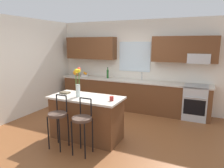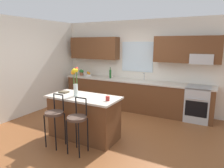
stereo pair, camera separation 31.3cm
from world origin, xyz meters
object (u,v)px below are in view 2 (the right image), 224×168
at_px(kitchen_island, 84,117).
at_px(mug_ceramic, 108,98).
at_px(bar_stool_middle, 77,120).
at_px(fruit_bowl_oranges, 88,75).
at_px(cookbook, 64,92).
at_px(oven_range, 197,104).
at_px(bottle_olive_oil, 110,74).
at_px(potted_plant_small, 81,72).
at_px(flower_vase, 75,80).
at_px(bar_stool_near, 55,115).

distance_m(kitchen_island, mug_ceramic, 0.79).
relative_size(bar_stool_middle, fruit_bowl_oranges, 4.34).
height_order(kitchen_island, fruit_bowl_oranges, fruit_bowl_oranges).
distance_m(bar_stool_middle, cookbook, 1.10).
bearing_deg(oven_range, mug_ceramic, -122.43).
height_order(bottle_olive_oil, potted_plant_small, bottle_olive_oil).
bearing_deg(flower_vase, kitchen_island, 22.24).
distance_m(bar_stool_near, cookbook, 0.76).
height_order(kitchen_island, mug_ceramic, mug_ceramic).
bearing_deg(bar_stool_middle, flower_vase, 129.70).
xyz_separation_m(bar_stool_near, bottle_olive_oil, (-0.30, 2.81, 0.43)).
height_order(bar_stool_middle, cookbook, bar_stool_middle).
relative_size(kitchen_island, potted_plant_small, 7.33).
bearing_deg(bar_stool_middle, bar_stool_near, 180.00).
bearing_deg(bottle_olive_oil, bar_stool_near, -83.82).
distance_m(oven_range, flower_vase, 3.26).
distance_m(bar_stool_middle, mug_ceramic, 0.71).
bearing_deg(bottle_olive_oil, bar_stool_middle, -73.09).
relative_size(mug_ceramic, cookbook, 0.45).
xyz_separation_m(fruit_bowl_oranges, bottle_olive_oil, (0.86, -0.00, 0.09)).
bearing_deg(potted_plant_small, kitchen_island, -52.51).
bearing_deg(oven_range, bar_stool_middle, -122.38).
distance_m(oven_range, fruit_bowl_oranges, 3.52).
bearing_deg(potted_plant_small, oven_range, -0.36).
bearing_deg(flower_vase, bar_stool_near, -103.16).
bearing_deg(fruit_bowl_oranges, oven_range, -0.46).
bearing_deg(mug_ceramic, flower_vase, -178.60).
relative_size(mug_ceramic, potted_plant_small, 0.43).
bearing_deg(kitchen_island, bottle_olive_oil, 104.56).
xyz_separation_m(kitchen_island, bar_stool_near, (-0.27, -0.58, 0.17)).
distance_m(kitchen_island, fruit_bowl_oranges, 2.71).
height_order(bar_stool_middle, fruit_bowl_oranges, fruit_bowl_oranges).
xyz_separation_m(cookbook, potted_plant_small, (-1.13, 2.18, 0.10)).
distance_m(bottle_olive_oil, potted_plant_small, 1.13).
bearing_deg(kitchen_island, mug_ceramic, -4.14).
distance_m(bar_stool_middle, flower_vase, 0.92).
bearing_deg(bottle_olive_oil, potted_plant_small, -179.96).
distance_m(oven_range, potted_plant_small, 3.80).
bearing_deg(bar_stool_near, mug_ceramic, 31.13).
relative_size(oven_range, cookbook, 4.60).
bearing_deg(fruit_bowl_oranges, kitchen_island, -57.16).
height_order(mug_ceramic, potted_plant_small, potted_plant_small).
bearing_deg(kitchen_island, bar_stool_near, -115.37).
bearing_deg(oven_range, potted_plant_small, 179.64).
xyz_separation_m(oven_range, cookbook, (-2.62, -2.16, 0.48)).
distance_m(cookbook, potted_plant_small, 2.46).
distance_m(kitchen_island, bar_stool_near, 0.66).
distance_m(kitchen_island, cookbook, 0.75).
xyz_separation_m(mug_ceramic, cookbook, (-1.19, 0.09, -0.03)).
relative_size(bar_stool_near, cookbook, 5.21).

